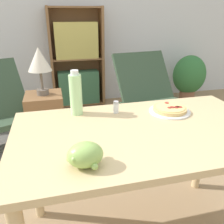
{
  "coord_description": "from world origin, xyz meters",
  "views": [
    {
      "loc": [
        -0.3,
        -1.04,
        1.32
      ],
      "look_at": [
        -0.01,
        0.11,
        0.83
      ],
      "focal_mm": 38.0,
      "sensor_mm": 36.0,
      "label": 1
    }
  ],
  "objects": [
    {
      "name": "drink_bottle",
      "position": [
        -0.19,
        0.27,
        0.89
      ],
      "size": [
        0.07,
        0.07,
        0.26
      ],
      "color": "#B7EAA3",
      "rests_on": "dining_table"
    },
    {
      "name": "pizza_on_plate",
      "position": [
        0.36,
        0.16,
        0.78
      ],
      "size": [
        0.25,
        0.25,
        0.04
      ],
      "color": "white",
      "rests_on": "dining_table"
    },
    {
      "name": "bookshelf",
      "position": [
        0.05,
        2.46,
        0.65
      ],
      "size": [
        0.77,
        0.27,
        1.41
      ],
      "color": "brown",
      "rests_on": "ground_plane"
    },
    {
      "name": "wall_back",
      "position": [
        0.0,
        2.62,
        1.3
      ],
      "size": [
        8.0,
        0.05,
        2.6
      ],
      "color": "silver",
      "rests_on": "ground_plane"
    },
    {
      "name": "grape_bunch",
      "position": [
        -0.21,
        -0.26,
        0.82
      ],
      "size": [
        0.14,
        0.13,
        0.1
      ],
      "color": "#93BC5B",
      "rests_on": "dining_table"
    },
    {
      "name": "table_lamp",
      "position": [
        -0.41,
        1.14,
        0.93
      ],
      "size": [
        0.21,
        0.21,
        0.43
      ],
      "color": "#665B51",
      "rests_on": "side_table"
    },
    {
      "name": "dining_table",
      "position": [
        0.13,
        -0.02,
        0.66
      ],
      "size": [
        1.35,
        0.78,
        0.77
      ],
      "color": "#D1B27F",
      "rests_on": "ground_plane"
    },
    {
      "name": "salt_shaker",
      "position": [
        0.04,
        0.23,
        0.8
      ],
      "size": [
        0.03,
        0.03,
        0.07
      ],
      "color": "white",
      "rests_on": "dining_table"
    },
    {
      "name": "lounge_chair_far",
      "position": [
        0.78,
        1.43,
        0.29
      ],
      "size": [
        0.76,
        0.85,
        0.88
      ],
      "rotation": [
        0.0,
        0.0,
        0.14
      ],
      "color": "slate",
      "rests_on": "ground_plane"
    },
    {
      "name": "side_table",
      "position": [
        -0.41,
        1.14,
        0.31
      ],
      "size": [
        0.34,
        0.34,
        0.62
      ],
      "color": "brown",
      "rests_on": "ground_plane"
    },
    {
      "name": "potted_plant_floor",
      "position": [
        1.75,
        2.18,
        0.41
      ],
      "size": [
        0.52,
        0.44,
        0.73
      ],
      "color": "#8E5B42",
      "rests_on": "ground_plane"
    }
  ]
}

